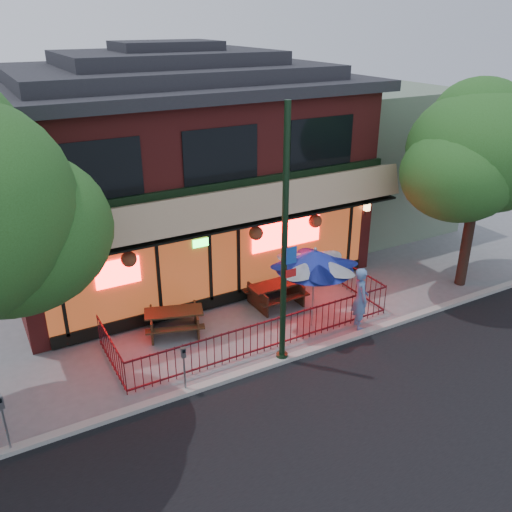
{
  "coord_description": "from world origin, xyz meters",
  "views": [
    {
      "loc": [
        -6.74,
        -11.01,
        8.72
      ],
      "look_at": [
        0.52,
        2.0,
        2.11
      ],
      "focal_mm": 38.0,
      "sensor_mm": 36.0,
      "label": 1
    }
  ],
  "objects": [
    {
      "name": "patio_umbrella",
      "position": [
        1.75,
        0.7,
        2.23
      ],
      "size": [
        2.29,
        2.29,
        2.61
      ],
      "color": "gray",
      "rests_on": "ground"
    },
    {
      "name": "ground",
      "position": [
        0.0,
        0.0,
        0.0
      ],
      "size": [
        80.0,
        80.0,
        0.0
      ],
      "primitive_type": "plane",
      "color": "gray",
      "rests_on": "ground"
    },
    {
      "name": "picnic_table_right",
      "position": [
        1.49,
        2.4,
        0.5
      ],
      "size": [
        1.8,
        1.39,
        0.76
      ],
      "color": "#361E13",
      "rests_on": "ground"
    },
    {
      "name": "neighbor_building",
      "position": [
        9.0,
        7.7,
        3.0
      ],
      "size": [
        6.0,
        7.0,
        6.0
      ],
      "primitive_type": "cube",
      "color": "slate",
      "rests_on": "ground"
    },
    {
      "name": "picnic_table_left",
      "position": [
        -2.06,
        2.39,
        0.48
      ],
      "size": [
        2.04,
        1.78,
        0.73
      ],
      "color": "#3E2A16",
      "rests_on": "ground"
    },
    {
      "name": "parking_meter_far",
      "position": [
        -6.99,
        -0.48,
        1.02
      ],
      "size": [
        0.15,
        0.13,
        1.51
      ],
      "color": "#95999D",
      "rests_on": "ground"
    },
    {
      "name": "asphalt_street",
      "position": [
        0.0,
        -6.0,
        0.0
      ],
      "size": [
        80.0,
        11.0,
        0.0
      ],
      "primitive_type": "cube",
      "color": "black",
      "rests_on": "ground"
    },
    {
      "name": "restaurant_building",
      "position": [
        0.0,
        7.11,
        4.13
      ],
      "size": [
        12.96,
        9.49,
        8.05
      ],
      "color": "maroon",
      "rests_on": "ground"
    },
    {
      "name": "curb",
      "position": [
        0.0,
        -0.5,
        0.06
      ],
      "size": [
        80.0,
        0.25,
        0.12
      ],
      "primitive_type": "cube",
      "color": "#999993",
      "rests_on": "ground"
    },
    {
      "name": "patio_fence",
      "position": [
        0.0,
        0.5,
        0.63
      ],
      "size": [
        8.44,
        2.62,
        1.0
      ],
      "color": "#470F17",
      "rests_on": "ground"
    },
    {
      "name": "parking_meter_near",
      "position": [
        -2.86,
        -0.4,
        0.89
      ],
      "size": [
        0.13,
        0.12,
        1.31
      ],
      "color": "gray",
      "rests_on": "ground"
    },
    {
      "name": "pedestrian",
      "position": [
        2.96,
        -0.05,
        0.99
      ],
      "size": [
        0.7,
        0.84,
        1.98
      ],
      "primitive_type": "imported",
      "rotation": [
        0.0,
        0.0,
        1.21
      ],
      "color": "#5A7EB4",
      "rests_on": "ground"
    },
    {
      "name": "street_tree_right",
      "position": [
        8.04,
        0.59,
        4.96
      ],
      "size": [
        4.8,
        4.8,
        7.02
      ],
      "color": "#2F1E17",
      "rests_on": "ground"
    },
    {
      "name": "street_light",
      "position": [
        0.0,
        -0.4,
        3.15
      ],
      "size": [
        0.43,
        0.32,
        7.0
      ],
      "color": "black",
      "rests_on": "ground"
    }
  ]
}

